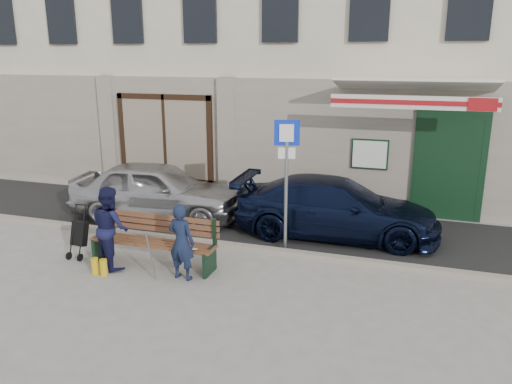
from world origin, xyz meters
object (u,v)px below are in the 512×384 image
at_px(bench, 151,242).
at_px(woman, 110,227).
at_px(car_silver, 157,190).
at_px(stroller, 79,234).
at_px(parking_sign, 286,165).
at_px(man, 181,242).
at_px(car_navy, 336,208).

bearing_deg(bench, woman, -157.41).
relative_size(car_silver, stroller, 3.96).
xyz_separation_m(parking_sign, stroller, (-3.66, -1.52, -1.28)).
relative_size(parking_sign, man, 1.92).
relative_size(car_navy, man, 3.19).
bearing_deg(car_silver, man, -151.41).
bearing_deg(car_navy, stroller, 119.26).
xyz_separation_m(bench, woman, (-0.65, -0.27, 0.30)).
height_order(bench, woman, woman).
relative_size(woman, stroller, 1.49).
height_order(bench, man, man).
distance_m(parking_sign, stroller, 4.16).
xyz_separation_m(car_silver, parking_sign, (3.41, -1.05, 1.04)).
relative_size(car_silver, bench, 1.68).
relative_size(bench, stroller, 2.36).
bearing_deg(car_silver, bench, -160.58).
bearing_deg(car_silver, parking_sign, -114.37).
relative_size(car_silver, woman, 2.66).
bearing_deg(woman, bench, -123.90).
distance_m(man, woman, 1.45).
height_order(car_silver, parking_sign, parking_sign).
xyz_separation_m(bench, man, (0.80, -0.34, 0.22)).
xyz_separation_m(parking_sign, woman, (-2.81, -1.72, -0.97)).
height_order(car_navy, man, man).
bearing_deg(man, stroller, 0.67).
relative_size(car_silver, parking_sign, 1.55).
relative_size(car_silver, man, 2.98).
distance_m(car_silver, car_navy, 4.20).
xyz_separation_m(car_navy, parking_sign, (-0.79, -1.17, 1.10)).
bearing_deg(woman, car_silver, -44.25).
distance_m(bench, woman, 0.77).
bearing_deg(woman, parking_sign, -114.94).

